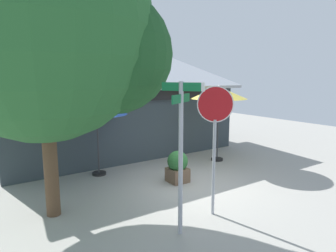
{
  "coord_description": "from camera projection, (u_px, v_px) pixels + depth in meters",
  "views": [
    {
      "loc": [
        -5.14,
        -6.44,
        3.14
      ],
      "look_at": [
        -0.01,
        1.2,
        1.6
      ],
      "focal_mm": 31.78,
      "sensor_mm": 36.0,
      "label": 1
    }
  ],
  "objects": [
    {
      "name": "ground_plane",
      "position": [
        191.0,
        188.0,
        8.63
      ],
      "size": [
        28.0,
        28.0,
        0.1
      ],
      "primitive_type": "cube",
      "color": "#9E9B93"
    },
    {
      "name": "cafe_building",
      "position": [
        111.0,
        114.0,
        12.92
      ],
      "size": [
        9.62,
        5.77,
        4.29
      ],
      "color": "#333D42",
      "rests_on": "ground"
    },
    {
      "name": "street_sign_post",
      "position": [
        181.0,
        144.0,
        5.72
      ],
      "size": [
        0.7,
        0.75,
        3.05
      ],
      "color": "#A8AAB2",
      "rests_on": "ground"
    },
    {
      "name": "stop_sign",
      "position": [
        215.0,
        126.0,
        6.54
      ],
      "size": [
        0.66,
        0.48,
        2.94
      ],
      "color": "#A8AAB2",
      "rests_on": "ground"
    },
    {
      "name": "patio_umbrella_royal_blue_left",
      "position": [
        97.0,
        108.0,
        9.26
      ],
      "size": [
        1.91,
        1.91,
        2.48
      ],
      "color": "black",
      "rests_on": "ground"
    },
    {
      "name": "patio_umbrella_mustard_center",
      "position": [
        219.0,
        94.0,
        10.85
      ],
      "size": [
        2.06,
        2.06,
        2.83
      ],
      "color": "black",
      "rests_on": "ground"
    },
    {
      "name": "shade_tree",
      "position": [
        53.0,
        34.0,
        6.21
      ],
      "size": [
        4.99,
        4.72,
        6.46
      ],
      "color": "brown",
      "rests_on": "ground"
    },
    {
      "name": "sidewalk_planter",
      "position": [
        178.0,
        166.0,
        8.89
      ],
      "size": [
        0.62,
        0.62,
        0.95
      ],
      "color": "brown",
      "rests_on": "ground"
    }
  ]
}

